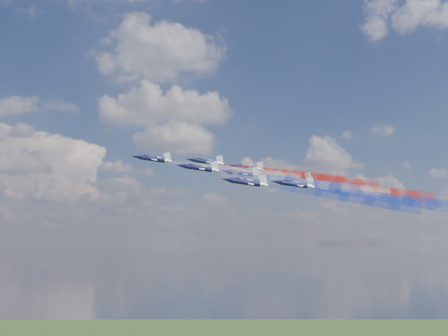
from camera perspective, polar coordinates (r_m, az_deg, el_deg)
name	(u,v)px	position (r m, az deg, el deg)	size (l,w,h in m)	color
jet_lead	(153,159)	(145.54, -7.23, 0.91)	(8.53, 10.66, 2.84)	black
trail_lead	(236,171)	(144.21, 1.19, -0.29)	(3.55, 33.60, 3.55)	white
jet_inner_left	(199,168)	(133.40, -2.53, -0.01)	(8.53, 10.66, 2.84)	black
trail_inner_left	(289,181)	(134.00, 6.60, -1.31)	(3.55, 33.60, 3.55)	#1736C7
jet_inner_right	(206,162)	(153.19, -1.82, 0.64)	(8.53, 10.66, 2.84)	black
trail_inner_right	(284,173)	(153.80, 6.14, -0.50)	(3.55, 33.60, 3.55)	red
jet_outer_left	(246,182)	(122.88, 2.29, -1.48)	(8.53, 10.66, 2.84)	black
trail_outer_left	(344,196)	(125.47, 12.07, -2.84)	(3.55, 33.60, 3.55)	#1736C7
jet_center_third	(241,173)	(144.05, 1.76, -0.54)	(8.53, 10.66, 2.84)	black
trail_center_third	(324,185)	(146.13, 10.14, -1.73)	(3.55, 33.60, 3.55)	white
jet_outer_right	(248,168)	(163.85, 2.41, 0.04)	(8.53, 10.66, 2.84)	black
trail_outer_right	(320,178)	(165.95, 9.78, -1.01)	(3.55, 33.60, 3.55)	red
jet_rear_left	(295,184)	(133.24, 7.20, -1.66)	(8.53, 10.66, 2.84)	black
trail_rear_left	(385,197)	(137.47, 16.05, -2.88)	(3.55, 33.60, 3.55)	#1736C7
jet_rear_right	(294,178)	(153.75, 7.18, -1.05)	(8.53, 10.66, 2.84)	black
trail_rear_right	(373,189)	(157.73, 14.89, -2.13)	(3.55, 33.60, 3.55)	red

